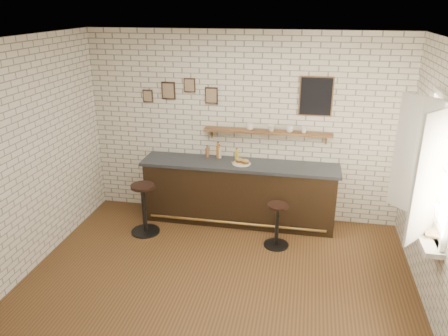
{
  "coord_description": "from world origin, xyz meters",
  "views": [
    {
      "loc": [
        0.99,
        -4.62,
        3.39
      ],
      "look_at": [
        -0.09,
        0.9,
        1.22
      ],
      "focal_mm": 35.0,
      "sensor_mm": 36.0,
      "label": 1
    }
  ],
  "objects_px": {
    "bar_stool_left": "(144,207)",
    "shelf_cup_d": "(304,130)",
    "bitters_bottle_white": "(220,153)",
    "bar_stool_right": "(277,224)",
    "shelf_cup_b": "(271,128)",
    "book_lower": "(425,233)",
    "ciabatta_sandwich": "(242,161)",
    "bitters_bottle_amber": "(218,151)",
    "bar_counter": "(239,192)",
    "shelf_cup_a": "(250,127)",
    "book_upper": "(425,231)",
    "bitters_bottle_brown": "(207,152)",
    "condiment_bottle_yellow": "(237,154)",
    "shelf_cup_c": "(290,129)",
    "sandwich_plate": "(242,164)"
  },
  "relations": [
    {
      "from": "bar_stool_left",
      "to": "shelf_cup_d",
      "type": "height_order",
      "value": "shelf_cup_d"
    },
    {
      "from": "bitters_bottle_white",
      "to": "bar_stool_right",
      "type": "distance_m",
      "value": 1.52
    },
    {
      "from": "shelf_cup_b",
      "to": "book_lower",
      "type": "relative_size",
      "value": 0.5
    },
    {
      "from": "ciabatta_sandwich",
      "to": "bitters_bottle_amber",
      "type": "bearing_deg",
      "value": 153.41
    },
    {
      "from": "bitters_bottle_amber",
      "to": "bar_stool_right",
      "type": "distance_m",
      "value": 1.54
    },
    {
      "from": "bar_counter",
      "to": "shelf_cup_d",
      "type": "xyz_separation_m",
      "value": [
        0.95,
        0.2,
        1.04
      ]
    },
    {
      "from": "bar_counter",
      "to": "shelf_cup_a",
      "type": "xyz_separation_m",
      "value": [
        0.12,
        0.2,
        1.04
      ]
    },
    {
      "from": "bitters_bottle_white",
      "to": "shelf_cup_b",
      "type": "height_order",
      "value": "shelf_cup_b"
    },
    {
      "from": "bitters_bottle_white",
      "to": "book_upper",
      "type": "relative_size",
      "value": 0.98
    },
    {
      "from": "bar_stool_right",
      "to": "book_lower",
      "type": "height_order",
      "value": "book_lower"
    },
    {
      "from": "ciabatta_sandwich",
      "to": "bitters_bottle_brown",
      "type": "bearing_deg",
      "value": 160.78
    },
    {
      "from": "shelf_cup_d",
      "to": "book_lower",
      "type": "relative_size",
      "value": 0.48
    },
    {
      "from": "ciabatta_sandwich",
      "to": "condiment_bottle_yellow",
      "type": "xyz_separation_m",
      "value": [
        -0.12,
        0.21,
        0.03
      ]
    },
    {
      "from": "bitters_bottle_amber",
      "to": "shelf_cup_a",
      "type": "relative_size",
      "value": 2.12
    },
    {
      "from": "ciabatta_sandwich",
      "to": "bar_counter",
      "type": "bearing_deg",
      "value": 146.94
    },
    {
      "from": "ciabatta_sandwich",
      "to": "bar_stool_right",
      "type": "height_order",
      "value": "ciabatta_sandwich"
    },
    {
      "from": "shelf_cup_d",
      "to": "condiment_bottle_yellow",
      "type": "bearing_deg",
      "value": 177.63
    },
    {
      "from": "condiment_bottle_yellow",
      "to": "book_lower",
      "type": "relative_size",
      "value": 0.88
    },
    {
      "from": "condiment_bottle_yellow",
      "to": "book_upper",
      "type": "height_order",
      "value": "condiment_bottle_yellow"
    },
    {
      "from": "shelf_cup_c",
      "to": "shelf_cup_d",
      "type": "height_order",
      "value": "shelf_cup_c"
    },
    {
      "from": "bar_stool_left",
      "to": "book_lower",
      "type": "bearing_deg",
      "value": -14.96
    },
    {
      "from": "bitters_bottle_amber",
      "to": "book_lower",
      "type": "distance_m",
      "value": 3.31
    },
    {
      "from": "ciabatta_sandwich",
      "to": "condiment_bottle_yellow",
      "type": "relative_size",
      "value": 1.23
    },
    {
      "from": "bar_stool_left",
      "to": "shelf_cup_a",
      "type": "height_order",
      "value": "shelf_cup_a"
    },
    {
      "from": "bitters_bottle_brown",
      "to": "book_upper",
      "type": "distance_m",
      "value": 3.46
    },
    {
      "from": "bitters_bottle_amber",
      "to": "shelf_cup_a",
      "type": "bearing_deg",
      "value": 2.22
    },
    {
      "from": "bitters_bottle_brown",
      "to": "shelf_cup_a",
      "type": "relative_size",
      "value": 1.56
    },
    {
      "from": "bar_stool_right",
      "to": "shelf_cup_b",
      "type": "bearing_deg",
      "value": 103.58
    },
    {
      "from": "shelf_cup_d",
      "to": "bar_counter",
      "type": "bearing_deg",
      "value": -171.57
    },
    {
      "from": "bitters_bottle_brown",
      "to": "shelf_cup_b",
      "type": "xyz_separation_m",
      "value": [
        1.02,
        0.02,
        0.46
      ]
    },
    {
      "from": "bar_counter",
      "to": "bitters_bottle_amber",
      "type": "bearing_deg",
      "value": 154.29
    },
    {
      "from": "shelf_cup_a",
      "to": "book_lower",
      "type": "xyz_separation_m",
      "value": [
        2.26,
        -1.85,
        -0.61
      ]
    },
    {
      "from": "bar_stool_left",
      "to": "shelf_cup_b",
      "type": "distance_m",
      "value": 2.31
    },
    {
      "from": "ciabatta_sandwich",
      "to": "bar_stool_left",
      "type": "distance_m",
      "value": 1.67
    },
    {
      "from": "ciabatta_sandwich",
      "to": "condiment_bottle_yellow",
      "type": "height_order",
      "value": "condiment_bottle_yellow"
    },
    {
      "from": "shelf_cup_d",
      "to": "bar_stool_right",
      "type": "bearing_deg",
      "value": -111.89
    },
    {
      "from": "bitters_bottle_white",
      "to": "ciabatta_sandwich",
      "type": "bearing_deg",
      "value": -27.74
    },
    {
      "from": "shelf_cup_c",
      "to": "ciabatta_sandwich",
      "type": "bearing_deg",
      "value": 130.18
    },
    {
      "from": "ciabatta_sandwich",
      "to": "shelf_cup_a",
      "type": "height_order",
      "value": "shelf_cup_a"
    },
    {
      "from": "bitters_bottle_amber",
      "to": "book_upper",
      "type": "relative_size",
      "value": 1.2
    },
    {
      "from": "sandwich_plate",
      "to": "book_lower",
      "type": "relative_size",
      "value": 1.34
    },
    {
      "from": "bitters_bottle_white",
      "to": "bitters_bottle_amber",
      "type": "distance_m",
      "value": 0.03
    },
    {
      "from": "bitters_bottle_brown",
      "to": "book_upper",
      "type": "bearing_deg",
      "value": -31.78
    },
    {
      "from": "bar_stool_left",
      "to": "book_upper",
      "type": "relative_size",
      "value": 3.54
    },
    {
      "from": "ciabatta_sandwich",
      "to": "shelf_cup_c",
      "type": "relative_size",
      "value": 1.86
    },
    {
      "from": "bar_counter",
      "to": "sandwich_plate",
      "type": "height_order",
      "value": "sandwich_plate"
    },
    {
      "from": "ciabatta_sandwich",
      "to": "bitters_bottle_brown",
      "type": "distance_m",
      "value": 0.65
    },
    {
      "from": "bar_counter",
      "to": "sandwich_plate",
      "type": "bearing_deg",
      "value": -39.62
    },
    {
      "from": "shelf_cup_b",
      "to": "shelf_cup_d",
      "type": "bearing_deg",
      "value": -44.27
    },
    {
      "from": "bar_counter",
      "to": "bar_stool_left",
      "type": "height_order",
      "value": "bar_counter"
    }
  ]
}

